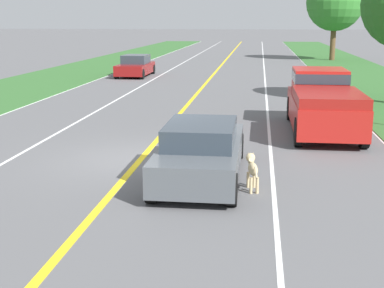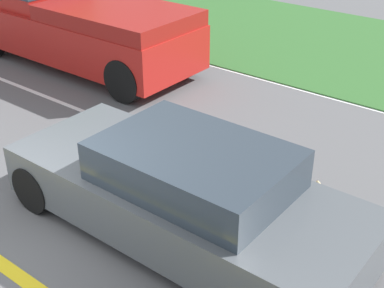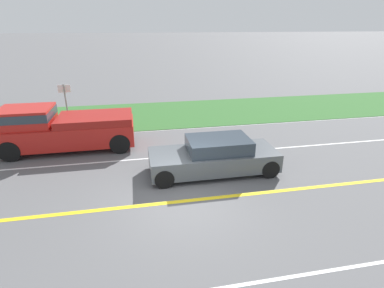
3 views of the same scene
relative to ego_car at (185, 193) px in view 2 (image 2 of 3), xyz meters
The scene contains 8 objects.
ground_plane 2.39m from the ego_car, 141.72° to the left, with size 400.00×400.00×0.00m, color #5B5B5E.
centre_divider_line 2.39m from the ego_car, 141.72° to the left, with size 0.18×160.00×0.01m, color yellow.
lane_edge_line_right 5.43m from the ego_car, 15.33° to the left, with size 0.14×160.00×0.01m, color white.
lane_dash_same_dir 2.31m from the ego_car, 40.03° to the left, with size 0.10×160.00×0.01m, color white.
grass_verge_right 8.34m from the ego_car, ahead, with size 6.00×160.00×0.03m, color #33662D.
ego_car is the anchor object (origin of this frame).
dog 1.45m from the ego_car, 32.27° to the right, with size 0.33×1.07×0.78m.
pickup_truck 6.94m from the ego_car, 60.06° to the left, with size 2.12×5.62×1.98m.
Camera 2 is at (-2.46, -4.87, 4.38)m, focal length 50.00 mm.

